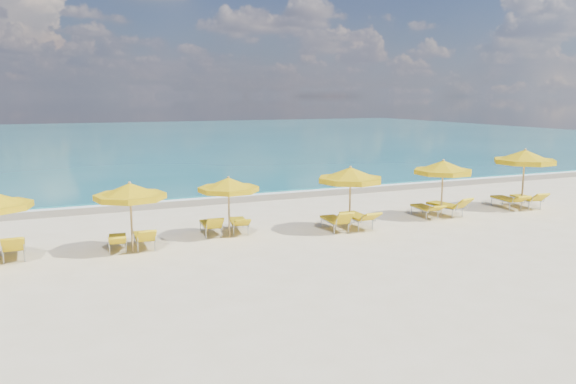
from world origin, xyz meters
name	(u,v)px	position (x,y,z in m)	size (l,w,h in m)	color
ground_plane	(305,232)	(0.00, 0.00, 0.00)	(120.00, 120.00, 0.00)	beige
ocean	(126,139)	(0.00, 48.00, 0.00)	(120.00, 80.00, 0.30)	#13636C
wet_sand_band	(239,198)	(0.00, 7.40, 0.00)	(120.00, 2.60, 0.01)	tan
foam_line	(234,195)	(0.00, 8.20, 0.00)	(120.00, 1.20, 0.03)	white
whitecap_near	(91,178)	(-6.00, 17.00, 0.00)	(14.00, 0.36, 0.05)	white
whitecap_far	(269,157)	(8.00, 24.00, 0.00)	(18.00, 0.30, 0.05)	white
umbrella_1	(130,192)	(-5.99, -0.29, 1.89)	(2.55, 2.55, 2.21)	tan
umbrella_2	(228,185)	(-2.67, 0.37, 1.79)	(2.56, 2.56, 2.10)	tan
umbrella_3	(350,175)	(1.53, -0.50, 2.00)	(2.68, 2.68, 2.35)	tan
umbrella_4	(443,168)	(5.98, 0.04, 1.99)	(3.05, 3.05, 2.33)	tan
umbrella_5	(525,157)	(10.35, 0.18, 2.20)	(3.17, 3.17, 2.58)	tan
lounger_0_right	(14,250)	(-9.32, 0.46, 0.23)	(0.67, 1.82, 0.87)	#A5A8AD
lounger_1_left	(118,243)	(-6.37, 0.20, 0.20)	(0.71, 1.70, 0.66)	#A5A8AD
lounger_1_right	(144,241)	(-5.57, 0.10, 0.21)	(0.65, 1.72, 0.80)	#A5A8AD
lounger_2_left	(211,228)	(-3.17, 0.94, 0.21)	(0.72, 1.75, 0.80)	#A5A8AD
lounger_2_right	(239,226)	(-2.14, 0.98, 0.21)	(0.85, 1.83, 0.68)	#A5A8AD
lounger_3_left	(335,224)	(1.11, -0.20, 0.22)	(0.72, 1.79, 0.86)	#A5A8AD
lounger_3_right	(357,221)	(2.08, -0.10, 0.24)	(0.68, 2.01, 0.78)	#A5A8AD
lounger_4_left	(425,211)	(5.51, 0.43, 0.21)	(0.75, 1.85, 0.66)	#A5A8AD
lounger_4_right	(446,209)	(6.47, 0.34, 0.24)	(0.94, 2.02, 0.88)	#A5A8AD
lounger_5_left	(507,203)	(9.83, 0.50, 0.23)	(0.89, 2.00, 0.75)	#A5A8AD
lounger_5_right	(526,202)	(10.78, 0.34, 0.23)	(0.95, 1.98, 0.81)	#A5A8AD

